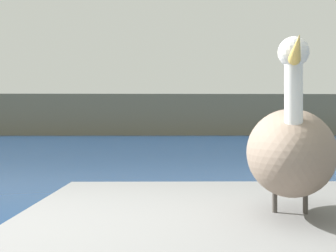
# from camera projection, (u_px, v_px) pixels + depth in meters

# --- Properties ---
(hillside_backdrop) EXTENTS (140.00, 15.65, 6.08)m
(hillside_backdrop) POSITION_uv_depth(u_px,v_px,m) (157.00, 116.00, 69.83)
(hillside_backdrop) COLOR #7F755B
(hillside_backdrop) RESTS_ON ground
(pelican) EXTENTS (0.76, 1.42, 0.96)m
(pelican) POSITION_uv_depth(u_px,v_px,m) (290.00, 150.00, 2.47)
(pelican) COLOR gray
(pelican) RESTS_ON pier_dock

